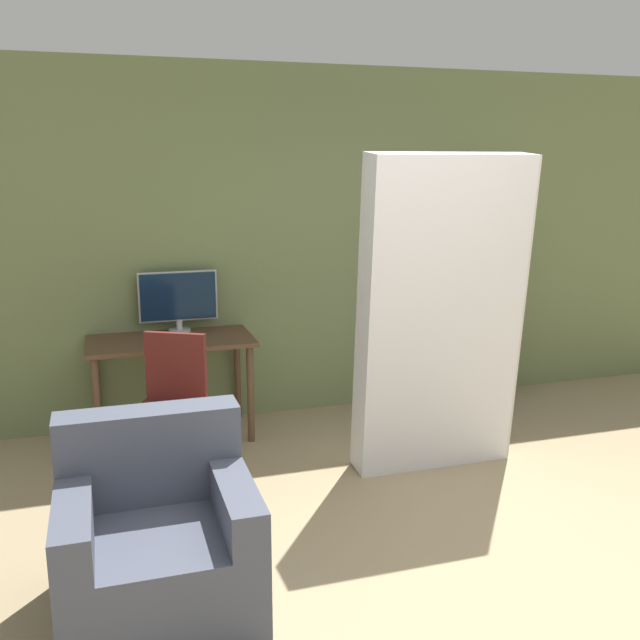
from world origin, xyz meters
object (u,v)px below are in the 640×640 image
office_chair (169,426)px  bookshelf (457,306)px  monitor (178,298)px  armchair (157,538)px  mattress_near (442,317)px

office_chair → bookshelf: bearing=21.6°
monitor → office_chair: monitor is taller
office_chair → armchair: office_chair is taller
bookshelf → armchair: (-2.66, -2.21, -0.48)m
monitor → armchair: 2.36m
bookshelf → mattress_near: bearing=-122.0°
office_chair → mattress_near: 1.84m
office_chair → mattress_near: mattress_near is taller
bookshelf → mattress_near: size_ratio=0.85×
bookshelf → armchair: bookshelf is taller
bookshelf → armchair: 3.49m
office_chair → mattress_near: (1.71, -0.25, 0.63)m
mattress_near → armchair: size_ratio=2.40×
armchair → office_chair: bearing=81.8°
mattress_near → bookshelf: bearing=58.0°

